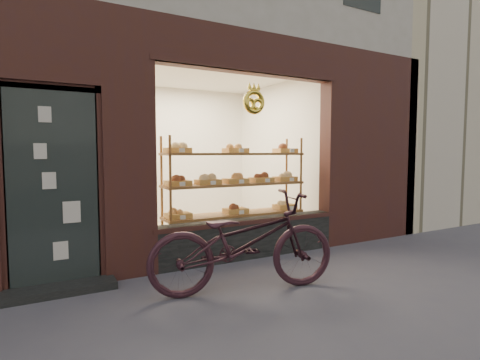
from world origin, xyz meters
TOP-DOWN VIEW (x-y plane):
  - ground at (0.00, 0.00)m, footprint 90.00×90.00m
  - neighbor_right at (9.60, 5.50)m, footprint 12.00×7.00m
  - display_shelf at (0.45, 2.55)m, footprint 2.20×0.45m
  - bicycle at (-0.26, 1.03)m, footprint 2.12×1.13m

SIDE VIEW (x-z plane):
  - ground at x=0.00m, z-range 0.00..0.00m
  - bicycle at x=-0.26m, z-range 0.00..1.06m
  - display_shelf at x=0.45m, z-range 0.00..1.70m
  - neighbor_right at x=9.60m, z-range 0.00..9.00m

